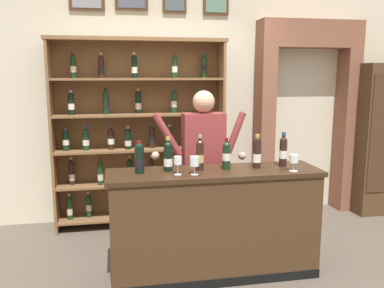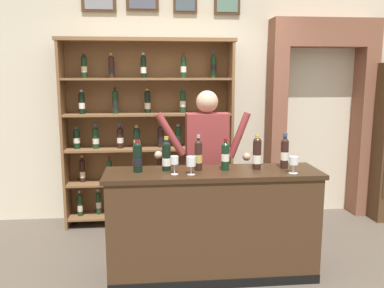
{
  "view_description": "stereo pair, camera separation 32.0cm",
  "coord_description": "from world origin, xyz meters",
  "px_view_note": "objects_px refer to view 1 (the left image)",
  "views": [
    {
      "loc": [
        -0.66,
        -3.3,
        1.78
      ],
      "look_at": [
        0.0,
        0.2,
        1.16
      ],
      "focal_mm": 37.87,
      "sensor_mm": 36.0,
      "label": 1
    },
    {
      "loc": [
        -0.35,
        -3.35,
        1.78
      ],
      "look_at": [
        0.0,
        0.2,
        1.16
      ],
      "focal_mm": 37.87,
      "sensor_mm": 36.0,
      "label": 2
    }
  ],
  "objects_px": {
    "shopkeeper": "(203,153)",
    "tasting_counter": "(214,223)",
    "tasting_bottle_grappa": "(168,156)",
    "wine_glass_center": "(178,161)",
    "tasting_bottle_riserva": "(226,155)",
    "tasting_bottle_chianti": "(257,152)",
    "tasting_bottle_bianco": "(200,155)",
    "wine_glass_spare": "(294,159)",
    "tasting_bottle_brunello": "(139,158)",
    "wine_shelf": "(140,130)",
    "tasting_bottle_rosso": "(283,151)",
    "wine_glass_right": "(194,162)"
  },
  "relations": [
    {
      "from": "tasting_bottle_riserva",
      "to": "shopkeeper",
      "type": "bearing_deg",
      "value": 99.91
    },
    {
      "from": "wine_shelf",
      "to": "wine_glass_right",
      "type": "distance_m",
      "value": 1.54
    },
    {
      "from": "tasting_bottle_grappa",
      "to": "wine_glass_right",
      "type": "xyz_separation_m",
      "value": [
        0.2,
        -0.17,
        -0.03
      ]
    },
    {
      "from": "wine_shelf",
      "to": "tasting_counter",
      "type": "distance_m",
      "value": 1.64
    },
    {
      "from": "tasting_bottle_bianco",
      "to": "tasting_bottle_chianti",
      "type": "height_order",
      "value": "tasting_bottle_bianco"
    },
    {
      "from": "tasting_bottle_brunello",
      "to": "wine_glass_spare",
      "type": "relative_size",
      "value": 1.9
    },
    {
      "from": "wine_shelf",
      "to": "tasting_bottle_rosso",
      "type": "bearing_deg",
      "value": -48.42
    },
    {
      "from": "tasting_bottle_bianco",
      "to": "wine_glass_spare",
      "type": "height_order",
      "value": "tasting_bottle_bianco"
    },
    {
      "from": "tasting_bottle_grappa",
      "to": "wine_glass_center",
      "type": "distance_m",
      "value": 0.16
    },
    {
      "from": "wine_shelf",
      "to": "wine_glass_center",
      "type": "distance_m",
      "value": 1.5
    },
    {
      "from": "tasting_counter",
      "to": "wine_glass_spare",
      "type": "xyz_separation_m",
      "value": [
        0.66,
        -0.15,
        0.58
      ]
    },
    {
      "from": "tasting_bottle_bianco",
      "to": "wine_glass_spare",
      "type": "bearing_deg",
      "value": -13.79
    },
    {
      "from": "shopkeeper",
      "to": "tasting_bottle_brunello",
      "type": "distance_m",
      "value": 0.85
    },
    {
      "from": "wine_glass_spare",
      "to": "wine_glass_right",
      "type": "distance_m",
      "value": 0.86
    },
    {
      "from": "tasting_bottle_brunello",
      "to": "wine_glass_spare",
      "type": "xyz_separation_m",
      "value": [
        1.3,
        -0.18,
        -0.03
      ]
    },
    {
      "from": "wine_glass_center",
      "to": "tasting_bottle_riserva",
      "type": "bearing_deg",
      "value": 14.36
    },
    {
      "from": "tasting_bottle_brunello",
      "to": "tasting_bottle_bianco",
      "type": "distance_m",
      "value": 0.52
    },
    {
      "from": "tasting_bottle_chianti",
      "to": "tasting_bottle_riserva",
      "type": "bearing_deg",
      "value": -178.7
    },
    {
      "from": "wine_shelf",
      "to": "wine_glass_center",
      "type": "xyz_separation_m",
      "value": [
        0.22,
        -1.48,
        -0.06
      ]
    },
    {
      "from": "wine_glass_center",
      "to": "tasting_bottle_bianco",
      "type": "bearing_deg",
      "value": 30.98
    },
    {
      "from": "tasting_bottle_grappa",
      "to": "wine_glass_center",
      "type": "relative_size",
      "value": 1.91
    },
    {
      "from": "tasting_counter",
      "to": "wine_glass_right",
      "type": "distance_m",
      "value": 0.63
    },
    {
      "from": "tasting_bottle_riserva",
      "to": "wine_glass_spare",
      "type": "bearing_deg",
      "value": -17.96
    },
    {
      "from": "tasting_bottle_chianti",
      "to": "tasting_bottle_rosso",
      "type": "bearing_deg",
      "value": 1.99
    },
    {
      "from": "tasting_bottle_rosso",
      "to": "wine_glass_center",
      "type": "distance_m",
      "value": 0.99
    },
    {
      "from": "shopkeeper",
      "to": "tasting_bottle_rosso",
      "type": "height_order",
      "value": "shopkeeper"
    },
    {
      "from": "shopkeeper",
      "to": "tasting_counter",
      "type": "bearing_deg",
      "value": -92.07
    },
    {
      "from": "tasting_bottle_rosso",
      "to": "wine_shelf",
      "type": "bearing_deg",
      "value": 131.58
    },
    {
      "from": "tasting_bottle_brunello",
      "to": "tasting_bottle_chianti",
      "type": "bearing_deg",
      "value": 0.19
    },
    {
      "from": "shopkeeper",
      "to": "tasting_bottle_grappa",
      "type": "height_order",
      "value": "shopkeeper"
    },
    {
      "from": "tasting_bottle_chianti",
      "to": "tasting_bottle_rosso",
      "type": "relative_size",
      "value": 0.96
    },
    {
      "from": "shopkeeper",
      "to": "wine_glass_spare",
      "type": "distance_m",
      "value": 0.95
    },
    {
      "from": "tasting_counter",
      "to": "wine_glass_center",
      "type": "bearing_deg",
      "value": -165.81
    },
    {
      "from": "tasting_bottle_riserva",
      "to": "tasting_counter",
      "type": "bearing_deg",
      "value": -165.12
    },
    {
      "from": "tasting_bottle_grappa",
      "to": "tasting_bottle_rosso",
      "type": "distance_m",
      "value": 1.04
    },
    {
      "from": "tasting_bottle_riserva",
      "to": "tasting_bottle_chianti",
      "type": "distance_m",
      "value": 0.28
    },
    {
      "from": "tasting_counter",
      "to": "tasting_bottle_riserva",
      "type": "distance_m",
      "value": 0.62
    },
    {
      "from": "tasting_counter",
      "to": "tasting_bottle_riserva",
      "type": "bearing_deg",
      "value": 14.88
    },
    {
      "from": "tasting_counter",
      "to": "tasting_bottle_chianti",
      "type": "relative_size",
      "value": 6.17
    },
    {
      "from": "shopkeeper",
      "to": "tasting_bottle_brunello",
      "type": "bearing_deg",
      "value": -141.73
    },
    {
      "from": "tasting_bottle_grappa",
      "to": "tasting_bottle_bianco",
      "type": "relative_size",
      "value": 0.95
    },
    {
      "from": "tasting_bottle_riserva",
      "to": "wine_glass_right",
      "type": "bearing_deg",
      "value": -156.42
    },
    {
      "from": "wine_shelf",
      "to": "tasting_bottle_brunello",
      "type": "bearing_deg",
      "value": -93.6
    },
    {
      "from": "tasting_counter",
      "to": "tasting_bottle_bianco",
      "type": "distance_m",
      "value": 0.63
    },
    {
      "from": "wine_glass_right",
      "to": "wine_shelf",
      "type": "bearing_deg",
      "value": 103.34
    },
    {
      "from": "wine_shelf",
      "to": "tasting_bottle_bianco",
      "type": "height_order",
      "value": "wine_shelf"
    },
    {
      "from": "tasting_counter",
      "to": "tasting_bottle_chianti",
      "type": "bearing_deg",
      "value": 5.24
    },
    {
      "from": "tasting_bottle_riserva",
      "to": "tasting_bottle_bianco",
      "type": "bearing_deg",
      "value": 176.52
    },
    {
      "from": "tasting_bottle_grappa",
      "to": "wine_glass_center",
      "type": "height_order",
      "value": "tasting_bottle_grappa"
    },
    {
      "from": "tasting_bottle_grappa",
      "to": "wine_glass_spare",
      "type": "bearing_deg",
      "value": -11.21
    }
  ]
}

